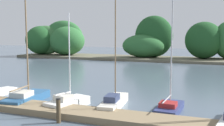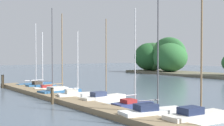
% 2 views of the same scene
% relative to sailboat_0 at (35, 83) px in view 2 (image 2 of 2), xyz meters
% --- Properties ---
extents(dock_pier, '(29.72, 1.80, 0.35)m').
position_rel_sailboat_0_xyz_m(dock_pier, '(12.84, -2.34, -0.17)').
color(dock_pier, '#847051').
rests_on(dock_pier, ground).
extents(far_shore, '(55.80, 8.72, 7.43)m').
position_rel_sailboat_0_xyz_m(far_shore, '(3.30, 29.42, 2.57)').
color(far_shore, '#66604C').
rests_on(far_shore, ground).
extents(sailboat_0, '(1.42, 4.27, 7.14)m').
position_rel_sailboat_0_xyz_m(sailboat_0, '(0.00, 0.00, 0.00)').
color(sailboat_0, '#285684').
rests_on(sailboat_0, ground).
extents(sailboat_1, '(1.10, 3.42, 5.99)m').
position_rel_sailboat_0_xyz_m(sailboat_1, '(2.75, -0.43, 0.06)').
color(sailboat_1, '#285684').
rests_on(sailboat_1, ground).
extents(sailboat_2, '(1.64, 3.46, 8.23)m').
position_rel_sailboat_0_xyz_m(sailboat_2, '(5.10, -0.39, 0.09)').
color(sailboat_2, white).
rests_on(sailboat_2, ground).
extents(sailboat_3, '(1.76, 4.09, 7.28)m').
position_rel_sailboat_0_xyz_m(sailboat_3, '(8.38, -0.97, 0.02)').
color(sailboat_3, '#285684').
rests_on(sailboat_3, ground).
extents(sailboat_4, '(1.76, 3.13, 5.49)m').
position_rel_sailboat_0_xyz_m(sailboat_4, '(11.47, -1.11, -0.01)').
color(sailboat_4, white).
rests_on(sailboat_4, ground).
extents(sailboat_5, '(1.24, 4.02, 6.35)m').
position_rel_sailboat_0_xyz_m(sailboat_5, '(13.97, -0.08, 0.01)').
color(sailboat_5, silver).
rests_on(sailboat_5, ground).
extents(sailboat_6, '(1.34, 3.26, 6.80)m').
position_rel_sailboat_0_xyz_m(sailboat_6, '(17.16, 0.13, -0.04)').
color(sailboat_6, navy).
rests_on(sailboat_6, ground).
extents(sailboat_7, '(1.94, 4.31, 7.28)m').
position_rel_sailboat_0_xyz_m(sailboat_7, '(20.48, -1.08, 0.02)').
color(sailboat_7, white).
rests_on(sailboat_7, ground).
extents(sailboat_8, '(1.50, 4.22, 8.17)m').
position_rel_sailboat_0_xyz_m(sailboat_8, '(22.65, 0.00, 0.09)').
color(sailboat_8, silver).
rests_on(sailboat_8, ground).
extents(mooring_piling_0, '(0.32, 0.32, 1.44)m').
position_rel_sailboat_0_xyz_m(mooring_piling_0, '(-0.42, -3.50, 0.38)').
color(mooring_piling_0, '#3D3323').
rests_on(mooring_piling_0, ground).
extents(mooring_piling_1, '(0.24, 0.24, 1.21)m').
position_rel_sailboat_0_xyz_m(mooring_piling_1, '(12.37, -3.62, 0.26)').
color(mooring_piling_1, '#4C3D28').
rests_on(mooring_piling_1, ground).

